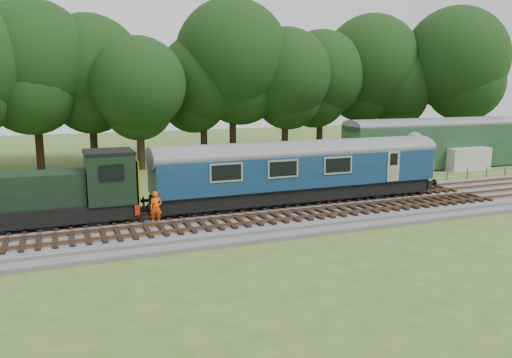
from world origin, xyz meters
name	(u,v)px	position (x,y,z in m)	size (l,w,h in m)	color
ground	(220,222)	(0.00, 0.00, 0.00)	(120.00, 120.00, 0.00)	#3E5B21
ballast	(220,219)	(0.00, 0.00, 0.17)	(70.00, 7.00, 0.35)	#4C4C4F
track_north	(212,209)	(0.00, 1.40, 0.42)	(67.20, 2.40, 0.21)	black
track_south	(229,222)	(0.00, -1.60, 0.42)	(67.20, 2.40, 0.21)	black
fence	(198,205)	(0.00, 4.50, 0.00)	(64.00, 0.12, 1.00)	#6B6054
tree_line	(150,165)	(0.00, 22.00, 0.00)	(70.00, 8.00, 18.00)	black
dmu_railcar	(300,166)	(5.61, 1.40, 2.61)	(18.05, 2.86, 3.88)	black
shunter_loco	(55,194)	(-8.32, 1.40, 1.97)	(8.91, 2.60, 3.38)	black
worker	(156,208)	(-3.53, -0.29, 1.21)	(0.63, 0.41, 1.72)	#FA510D
parked_coach	(434,141)	(23.81, 10.55, 2.53)	(17.70, 3.32, 4.51)	#1A3A23
shed	(364,148)	(19.97, 16.03, 1.39)	(4.44, 4.44, 2.74)	#1A3A23
caravan	(465,159)	(26.03, 8.93, 1.01)	(4.12, 2.01, 2.01)	#AFB0AA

